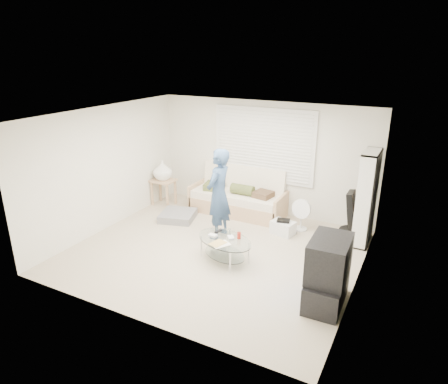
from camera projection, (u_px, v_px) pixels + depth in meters
The scene contains 13 objects.
ground at pixel (215, 251), 7.39m from camera, with size 5.00×5.00×0.00m, color tan.
room_shell at pixel (227, 160), 7.24m from camera, with size 5.02×4.52×2.51m.
window_blinds at pixel (263, 145), 8.70m from camera, with size 2.32×0.08×1.62m.
futon_sofa at pixel (238, 198), 9.03m from camera, with size 2.14×0.86×1.05m.
grey_floor_pillow at pixel (178, 216), 8.75m from camera, with size 0.71×0.71×0.16m, color slate.
side_table at pixel (163, 172), 9.33m from camera, with size 0.55×0.44×1.09m.
bookshelf at pixel (366, 198), 7.45m from camera, with size 0.28×0.76×1.80m.
guitar_case at pixel (351, 220), 7.63m from camera, with size 0.36×0.37×0.99m.
floor_fan at pixel (302, 212), 8.13m from camera, with size 0.42×0.27×0.68m.
storage_bin at pixel (283, 227), 8.03m from camera, with size 0.51×0.40×0.31m.
tv_unit at pixel (328, 273), 5.72m from camera, with size 0.55×0.96×1.03m.
coffee_table at pixel (225, 243), 6.96m from camera, with size 1.28×1.05×0.53m.
standing_person at pixel (219, 194), 7.66m from camera, with size 0.65×0.43×1.79m, color navy.
Camera 1 is at (3.18, -5.77, 3.53)m, focal length 32.00 mm.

